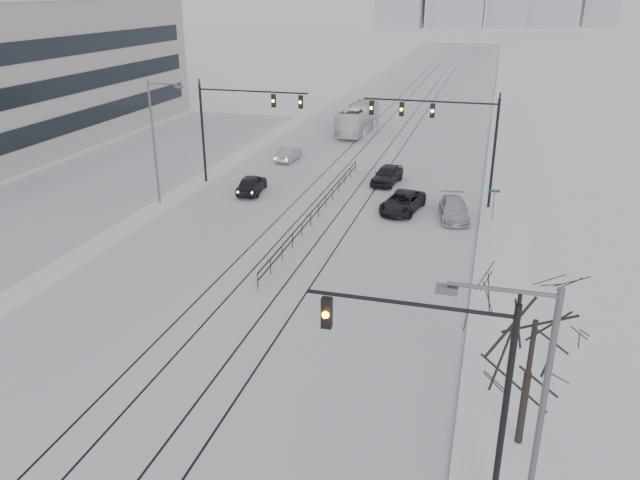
# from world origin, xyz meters

# --- Properties ---
(road) EXTENTS (22.00, 260.00, 0.02)m
(road) POSITION_xyz_m (0.00, 60.00, 0.01)
(road) COLOR silver
(road) RESTS_ON ground
(sidewalk_east) EXTENTS (5.00, 260.00, 0.16)m
(sidewalk_east) POSITION_xyz_m (13.50, 60.00, 0.08)
(sidewalk_east) COLOR white
(sidewalk_east) RESTS_ON ground
(curb) EXTENTS (0.10, 260.00, 0.12)m
(curb) POSITION_xyz_m (11.05, 60.00, 0.06)
(curb) COLOR gray
(curb) RESTS_ON ground
(parking_strip) EXTENTS (14.00, 60.00, 0.03)m
(parking_strip) POSITION_xyz_m (-20.00, 35.00, 0.01)
(parking_strip) COLOR silver
(parking_strip) RESTS_ON ground
(tram_rails) EXTENTS (5.30, 180.00, 0.01)m
(tram_rails) POSITION_xyz_m (-0.00, 40.00, 0.02)
(tram_rails) COLOR black
(tram_rails) RESTS_ON ground
(traffic_mast_near) EXTENTS (6.10, 0.37, 7.00)m
(traffic_mast_near) POSITION_xyz_m (10.79, 6.00, 4.56)
(traffic_mast_near) COLOR black
(traffic_mast_near) RESTS_ON ground
(traffic_mast_ne) EXTENTS (9.60, 0.37, 8.00)m
(traffic_mast_ne) POSITION_xyz_m (8.15, 34.99, 5.76)
(traffic_mast_ne) COLOR black
(traffic_mast_ne) RESTS_ON ground
(traffic_mast_nw) EXTENTS (9.10, 0.37, 8.00)m
(traffic_mast_nw) POSITION_xyz_m (-8.52, 36.00, 5.57)
(traffic_mast_nw) COLOR black
(traffic_mast_nw) RESTS_ON ground
(street_light_east) EXTENTS (2.73, 0.25, 9.00)m
(street_light_east) POSITION_xyz_m (12.70, 3.00, 5.21)
(street_light_east) COLOR #595B60
(street_light_east) RESTS_ON ground
(street_light_west) EXTENTS (2.73, 0.25, 9.00)m
(street_light_west) POSITION_xyz_m (-12.20, 30.00, 5.21)
(street_light_west) COLOR #595B60
(street_light_west) RESTS_ON ground
(bare_tree) EXTENTS (4.40, 4.40, 6.10)m
(bare_tree) POSITION_xyz_m (13.20, 9.00, 4.49)
(bare_tree) COLOR black
(bare_tree) RESTS_ON ground
(median_fence) EXTENTS (0.06, 24.00, 1.00)m
(median_fence) POSITION_xyz_m (0.00, 30.00, 0.53)
(median_fence) COLOR black
(median_fence) RESTS_ON ground
(street_sign) EXTENTS (0.70, 0.06, 2.40)m
(street_sign) POSITION_xyz_m (11.80, 32.00, 1.61)
(street_sign) COLOR #595B60
(street_sign) RESTS_ON ground
(sedan_sb_inner) EXTENTS (2.27, 4.51, 1.48)m
(sedan_sb_inner) POSITION_xyz_m (-6.59, 33.97, 0.74)
(sedan_sb_inner) COLOR black
(sedan_sb_inner) RESTS_ON ground
(sedan_sb_outer) EXTENTS (1.54, 3.96, 1.28)m
(sedan_sb_outer) POSITION_xyz_m (-6.89, 44.16, 0.64)
(sedan_sb_outer) COLOR #989A9F
(sedan_sb_outer) RESTS_ON ground
(sedan_nb_front) EXTENTS (3.12, 5.30, 1.38)m
(sedan_nb_front) POSITION_xyz_m (5.50, 32.75, 0.69)
(sedan_nb_front) COLOR black
(sedan_nb_front) RESTS_ON ground
(sedan_nb_right) EXTENTS (2.63, 4.91, 1.35)m
(sedan_nb_right) POSITION_xyz_m (9.20, 32.19, 0.68)
(sedan_nb_right) COLOR #B8BCC1
(sedan_nb_right) RESTS_ON ground
(sedan_nb_far) EXTENTS (2.41, 4.66, 1.52)m
(sedan_nb_far) POSITION_xyz_m (3.24, 39.33, 0.76)
(sedan_nb_far) COLOR black
(sedan_nb_far) RESTS_ON ground
(box_truck) EXTENTS (2.81, 10.89, 3.02)m
(box_truck) POSITION_xyz_m (-3.32, 58.09, 1.51)
(box_truck) COLOR white
(box_truck) RESTS_ON ground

